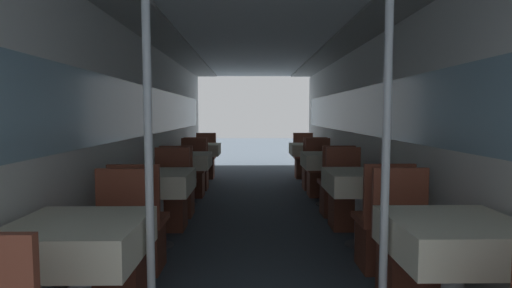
{
  "coord_description": "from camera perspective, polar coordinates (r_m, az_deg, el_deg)",
  "views": [
    {
      "loc": [
        -0.09,
        -1.25,
        1.3
      ],
      "look_at": [
        -0.03,
        2.65,
        1.0
      ],
      "focal_mm": 28.0,
      "sensor_mm": 36.0,
      "label": 1
    }
  ],
  "objects": [
    {
      "name": "chair_right_far_1",
      "position": [
        4.7,
        12.69,
        -8.23
      ],
      "size": [
        0.4,
        0.4,
        0.91
      ],
      "rotation": [
        0.0,
        0.0,
        3.14
      ],
      "color": "brown",
      "rests_on": "ground_plane"
    },
    {
      "name": "dining_table_left_3",
      "position": [
        7.48,
        -7.78,
        -0.96
      ],
      "size": [
        0.67,
        0.67,
        0.74
      ],
      "color": "#4C4C51",
      "rests_on": "ground_plane"
    },
    {
      "name": "chair_right_far_0",
      "position": [
        3.06,
        20.75,
        -15.27
      ],
      "size": [
        0.4,
        0.4,
        0.91
      ],
      "rotation": [
        0.0,
        0.0,
        3.14
      ],
      "color": "brown",
      "rests_on": "ground_plane"
    },
    {
      "name": "chair_left_near_2",
      "position": [
        5.18,
        -10.96,
        -7.03
      ],
      "size": [
        0.4,
        0.4,
        0.91
      ],
      "color": "brown",
      "rests_on": "ground_plane"
    },
    {
      "name": "chair_right_near_1",
      "position": [
        3.55,
        17.47,
        -12.47
      ],
      "size": [
        0.4,
        0.4,
        0.91
      ],
      "color": "brown",
      "rests_on": "ground_plane"
    },
    {
      "name": "chair_right_near_3",
      "position": [
        6.93,
        8.21,
        -4.11
      ],
      "size": [
        0.4,
        0.4,
        0.91
      ],
      "color": "brown",
      "rests_on": "ground_plane"
    },
    {
      "name": "dining_table_right_2",
      "position": [
        5.76,
        10.05,
        -2.56
      ],
      "size": [
        0.67,
        0.67,
        0.74
      ],
      "color": "#4C4C51",
      "rests_on": "ground_plane"
    },
    {
      "name": "chair_left_far_2",
      "position": [
        6.38,
        -9.0,
        -4.86
      ],
      "size": [
        0.4,
        0.4,
        0.91
      ],
      "rotation": [
        0.0,
        0.0,
        3.14
      ],
      "color": "brown",
      "rests_on": "ground_plane"
    },
    {
      "name": "chair_left_near_1",
      "position": [
        3.49,
        -16.19,
        -12.7
      ],
      "size": [
        0.4,
        0.4,
        0.91
      ],
      "color": "brown",
      "rests_on": "ground_plane"
    },
    {
      "name": "wall_right",
      "position": [
        5.15,
        16.12,
        2.31
      ],
      "size": [
        0.05,
        10.13,
        2.2
      ],
      "color": "silver",
      "rests_on": "ground_plane"
    },
    {
      "name": "chair_left_far_3",
      "position": [
        8.12,
        -7.23,
        -2.87
      ],
      "size": [
        0.4,
        0.4,
        0.91
      ],
      "rotation": [
        0.0,
        0.0,
        3.14
      ],
      "color": "brown",
      "rests_on": "ground_plane"
    },
    {
      "name": "chair_right_far_3",
      "position": [
        8.15,
        6.84,
        -2.84
      ],
      "size": [
        0.4,
        0.4,
        0.91
      ],
      "rotation": [
        0.0,
        0.0,
        3.14
      ],
      "color": "brown",
      "rests_on": "ground_plane"
    },
    {
      "name": "chair_left_near_3",
      "position": [
        6.91,
        -8.37,
        -4.15
      ],
      "size": [
        0.4,
        0.4,
        0.91
      ],
      "color": "brown",
      "rests_on": "ground_plane"
    },
    {
      "name": "support_pole_right_0",
      "position": [
        2.19,
        18.08,
        -1.07
      ],
      "size": [
        0.04,
        0.04,
        2.2
      ],
      "color": "silver",
      "rests_on": "ground_plane"
    },
    {
      "name": "dining_table_left_2",
      "position": [
        5.73,
        -9.92,
        -2.6
      ],
      "size": [
        0.67,
        0.67,
        0.74
      ],
      "color": "#4C4C51",
      "rests_on": "ground_plane"
    },
    {
      "name": "chair_left_far_1",
      "position": [
        4.66,
        -12.13,
        -8.33
      ],
      "size": [
        0.4,
        0.4,
        0.91
      ],
      "rotation": [
        0.0,
        0.0,
        3.14
      ],
      "color": "brown",
      "rests_on": "ground_plane"
    },
    {
      "name": "support_pole_left_0",
      "position": [
        2.14,
        -15.09,
        -1.13
      ],
      "size": [
        0.04,
        0.04,
        2.2
      ],
      "color": "silver",
      "rests_on": "ground_plane"
    },
    {
      "name": "dining_table_right_1",
      "position": [
        4.05,
        14.82,
        -5.56
      ],
      "size": [
        0.67,
        0.67,
        0.74
      ],
      "color": "#4C4C51",
      "rests_on": "ground_plane"
    },
    {
      "name": "wall_left",
      "position": [
        5.1,
        -15.83,
        2.3
      ],
      "size": [
        0.05,
        10.13,
        2.2
      ],
      "color": "silver",
      "rests_on": "ground_plane"
    },
    {
      "name": "chair_right_far_2",
      "position": [
        6.41,
        8.97,
        -4.82
      ],
      "size": [
        0.4,
        0.4,
        0.91
      ],
      "rotation": [
        0.0,
        0.0,
        3.14
      ],
      "color": "brown",
      "rests_on": "ground_plane"
    },
    {
      "name": "ceiling_panel",
      "position": [
        5.01,
        0.23,
        15.21
      ],
      "size": [
        2.82,
        10.13,
        0.07
      ],
      "color": "silver",
      "rests_on": "wall_left"
    },
    {
      "name": "chair_left_far_0",
      "position": [
        3.0,
        -19.02,
        -15.62
      ],
      "size": [
        0.4,
        0.4,
        0.91
      ],
      "rotation": [
        0.0,
        0.0,
        3.14
      ],
      "color": "brown",
      "rests_on": "ground_plane"
    },
    {
      "name": "dining_table_right_3",
      "position": [
        7.5,
        7.49,
        -0.94
      ],
      "size": [
        0.67,
        0.67,
        0.74
      ],
      "color": "#4C4C51",
      "rests_on": "ground_plane"
    },
    {
      "name": "dining_table_left_0",
      "position": [
        2.35,
        -24.03,
        -12.98
      ],
      "size": [
        0.67,
        0.67,
        0.74
      ],
      "color": "#4C4C51",
      "rests_on": "ground_plane"
    },
    {
      "name": "chair_right_near_2",
      "position": [
        5.21,
        11.29,
        -6.96
      ],
      "size": [
        0.4,
        0.4,
        0.91
      ],
      "color": "brown",
      "rests_on": "ground_plane"
    },
    {
      "name": "dining_table_right_0",
      "position": [
        2.43,
        26.46,
        -12.51
      ],
      "size": [
        0.67,
        0.67,
        0.74
      ],
      "color": "#4C4C51",
      "rests_on": "ground_plane"
    },
    {
      "name": "dining_table_left_1",
      "position": [
        4.0,
        -13.94,
        -5.65
      ],
      "size": [
        0.67,
        0.67,
        0.74
      ],
      "color": "#4C4C51",
      "rests_on": "ground_plane"
    }
  ]
}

